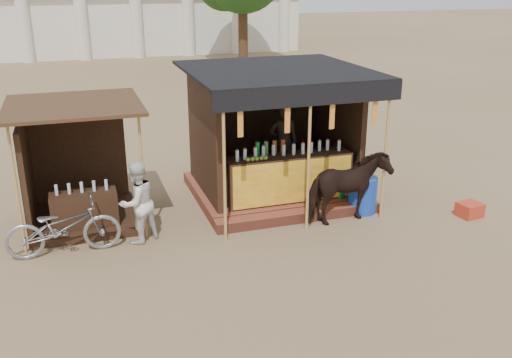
% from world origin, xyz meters
% --- Properties ---
extents(ground, '(120.00, 120.00, 0.00)m').
position_xyz_m(ground, '(0.00, 0.00, 0.00)').
color(ground, '#846B4C').
rests_on(ground, ground).
extents(main_stall, '(3.60, 3.61, 2.78)m').
position_xyz_m(main_stall, '(1.02, 3.36, 1.03)').
color(main_stall, brown).
rests_on(main_stall, ground).
extents(secondary_stall, '(2.40, 2.40, 2.38)m').
position_xyz_m(secondary_stall, '(-3.17, 3.24, 0.85)').
color(secondary_stall, '#332112').
rests_on(secondary_stall, ground).
extents(cow, '(1.75, 1.00, 1.40)m').
position_xyz_m(cow, '(1.85, 1.59, 0.70)').
color(cow, black).
rests_on(cow, ground).
extents(motorbike, '(1.93, 0.69, 1.01)m').
position_xyz_m(motorbike, '(-3.38, 1.90, 0.50)').
color(motorbike, gray).
rests_on(motorbike, ground).
extents(bystander, '(0.92, 0.86, 1.51)m').
position_xyz_m(bystander, '(-2.09, 2.00, 0.76)').
color(bystander, silver).
rests_on(bystander, ground).
extents(blue_barrel, '(0.77, 0.77, 0.74)m').
position_xyz_m(blue_barrel, '(2.39, 1.96, 0.37)').
color(blue_barrel, '#163BA6').
rests_on(blue_barrel, ground).
extents(red_crate, '(0.50, 0.45, 0.28)m').
position_xyz_m(red_crate, '(4.33, 1.06, 0.14)').
color(red_crate, '#AB301C').
rests_on(red_crate, ground).
extents(cooler, '(0.76, 0.66, 0.46)m').
position_xyz_m(cooler, '(2.24, 2.52, 0.23)').
color(cooler, '#186F38').
rests_on(cooler, ground).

